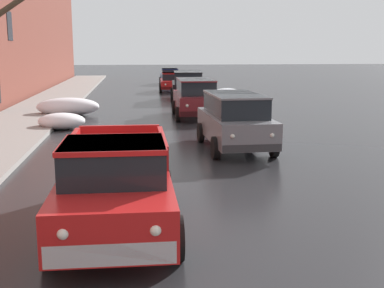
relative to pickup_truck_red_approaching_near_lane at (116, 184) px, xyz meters
The scene contains 10 objects.
left_sidewalk_slab 11.31m from the pickup_truck_red_approaching_near_lane, 114.17° to the left, with size 3.38×80.00×0.15m, color gray.
snow_bank_near_corner_left 16.44m from the pickup_truck_red_approaching_near_lane, 99.98° to the left, with size 3.02×1.39×0.89m.
snow_bank_along_left_kerb 23.17m from the pickup_truck_red_approaching_near_lane, 74.75° to the left, with size 2.08×1.46×0.78m.
snow_bank_mid_block_left 12.29m from the pickup_truck_red_approaching_near_lane, 102.57° to the left, with size 1.90×1.27×0.67m.
pickup_truck_red_approaching_near_lane is the anchor object (origin of this frame).
suv_grey_parked_kerbside_close 8.01m from the pickup_truck_red_approaching_near_lane, 63.45° to the left, with size 2.09×4.51×1.82m.
suv_maroon_parked_kerbside_mid 15.27m from the pickup_truck_red_approaching_near_lane, 77.80° to the left, with size 2.13×4.64×1.82m.
suv_black_parked_far_down_block 23.08m from the pickup_truck_red_approaching_near_lane, 80.84° to the left, with size 2.33×4.49×1.82m.
sedan_red_queued_behind_truck 29.52m from the pickup_truck_red_approaching_near_lane, 83.76° to the left, with size 2.11×3.94×1.42m.
sedan_darkblue_at_far_intersection 37.46m from the pickup_truck_red_approaching_near_lane, 84.53° to the left, with size 1.91×4.08×1.42m.
Camera 1 is at (-1.35, -0.97, 3.26)m, focal length 46.77 mm.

